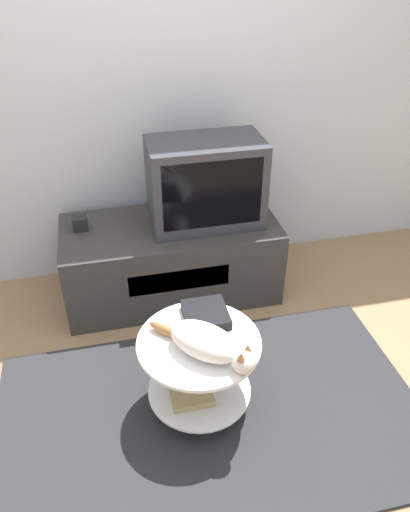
# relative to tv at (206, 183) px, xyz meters

# --- Properties ---
(ground_plane) EXTENTS (12.00, 12.00, 0.00)m
(ground_plane) POSITION_rel_tv_xyz_m (-0.20, -1.02, -0.75)
(ground_plane) COLOR #93704C
(wall_back) EXTENTS (8.00, 0.05, 2.60)m
(wall_back) POSITION_rel_tv_xyz_m (-0.20, 0.38, 0.55)
(wall_back) COLOR silver
(wall_back) RESTS_ON ground_plane
(rug) EXTENTS (2.05, 1.22, 0.02)m
(rug) POSITION_rel_tv_xyz_m (-0.20, -1.02, -0.74)
(rug) COLOR #28282B
(rug) RESTS_ON ground_plane
(tv_stand) EXTENTS (1.29, 0.58, 0.49)m
(tv_stand) POSITION_rel_tv_xyz_m (-0.22, 0.00, -0.50)
(tv_stand) COLOR #33302D
(tv_stand) RESTS_ON ground_plane
(tv) EXTENTS (0.65, 0.36, 0.51)m
(tv) POSITION_rel_tv_xyz_m (0.00, 0.00, 0.00)
(tv) COLOR #333338
(tv) RESTS_ON tv_stand
(speaker) EXTENTS (0.08, 0.08, 0.08)m
(speaker) POSITION_rel_tv_xyz_m (-0.73, 0.08, -0.21)
(speaker) COLOR black
(speaker) RESTS_ON tv_stand
(coffee_table) EXTENTS (0.56, 0.56, 0.43)m
(coffee_table) POSITION_rel_tv_xyz_m (-0.25, -0.95, -0.46)
(coffee_table) COLOR #B2B2B7
(coffee_table) RESTS_ON rug
(dvd_box) EXTENTS (0.20, 0.21, 0.05)m
(dvd_box) POSITION_rel_tv_xyz_m (-0.18, -0.81, -0.27)
(dvd_box) COLOR black
(dvd_box) RESTS_ON coffee_table
(cat) EXTENTS (0.41, 0.41, 0.14)m
(cat) POSITION_rel_tv_xyz_m (-0.23, -1.03, -0.23)
(cat) COLOR silver
(cat) RESTS_ON coffee_table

